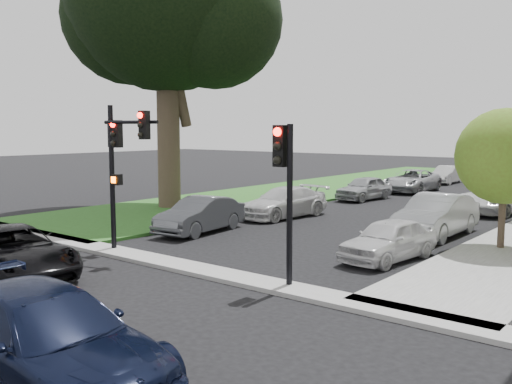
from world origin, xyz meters
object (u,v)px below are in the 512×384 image
Objects in this scene: car_cross_far at (45,339)px; car_parked_7 at (364,188)px; car_parked_8 at (412,181)px; traffic_signal_secondary at (285,175)px; car_parked_1 at (436,216)px; car_parked_6 at (284,202)px; traffic_signal_main at (119,152)px; car_cross_near at (13,252)px; car_parked_2 at (494,198)px; car_parked_0 at (389,240)px; small_tree_a at (505,156)px; car_parked_9 at (447,175)px; car_parked_5 at (200,215)px.

car_cross_far is 25.40m from car_parked_7.
traffic_signal_secondary is at bearing -75.69° from car_parked_8.
car_parked_6 is at bearing 178.44° from car_parked_1.
car_cross_near is at bearing -87.08° from traffic_signal_main.
car_parked_7 is at bearing 97.42° from car_parked_6.
car_parked_2 is 1.01× the size of car_parked_8.
car_parked_0 is 0.74× the size of car_parked_2.
car_parked_1 is at bearing 157.11° from small_tree_a.
car_cross_far reaches higher than car_parked_0.
car_parked_1 is (0.04, 16.09, 0.02)m from car_cross_far.
car_parked_8 reaches higher than car_parked_0.
car_parked_6 is at bearing 153.61° from car_parked_0.
car_parked_1 reaches higher than car_parked_0.
car_parked_9 is at bearing 109.43° from car_parked_1.
car_cross_far is 16.09m from car_parked_1.
car_parked_5 is (-7.84, -0.25, 0.04)m from car_parked_0.
car_parked_6 is 8.01m from car_parked_7.
car_parked_5 is 18.82m from car_parked_8.
car_parked_0 is 0.97× the size of car_parked_9.
car_parked_8 is (0.24, 13.63, 0.02)m from car_parked_6.
car_parked_8 is at bearing 90.03° from traffic_signal_main.
car_parked_1 is 1.02× the size of car_parked_6.
car_cross_far is 37.57m from car_parked_9.
traffic_signal_secondary is at bearing -78.18° from car_parked_9.
car_parked_7 is 1.02× the size of car_parked_9.
car_parked_8 is at bearing 9.74° from car_cross_near.
car_parked_2 reaches higher than car_parked_6.
car_parked_8 reaches higher than car_cross_near.
car_parked_0 is 12.44m from car_parked_2.
car_parked_1 is 1.21× the size of car_parked_7.
traffic_signal_main is 1.01× the size of car_parked_6.
car_parked_9 is (-0.04, 20.56, -0.04)m from car_parked_6.
car_parked_5 is (-0.52, 4.20, -2.62)m from traffic_signal_main.
traffic_signal_main reaches higher than car_parked_7.
car_parked_0 is 19.95m from car_parked_8.
car_cross_far reaches higher than car_parked_7.
car_parked_2 reaches higher than car_parked_7.
car_cross_near is at bearing -117.42° from car_parked_1.
car_parked_6 reaches higher than car_parked_0.
car_parked_7 is at bearing 132.09° from car_parked_1.
car_cross_far is 1.33× the size of car_parked_7.
car_parked_7 is at bearing 137.06° from small_tree_a.
car_parked_5 is at bearing -146.37° from car_parked_1.
car_cross_far reaches higher than car_parked_8.
car_parked_7 is (-7.01, 17.43, -2.23)m from traffic_signal_secondary.
car_cross_near is 14.66m from car_parked_1.
car_parked_9 is at bearing 114.37° from small_tree_a.
traffic_signal_main is at bearing -83.12° from car_parked_7.
car_parked_7 is (-7.25, 0.51, -0.04)m from car_parked_2.
traffic_signal_main is at bearing 12.22° from car_cross_near.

